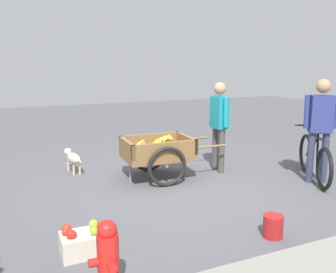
{
  "coord_description": "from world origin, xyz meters",
  "views": [
    {
      "loc": [
        2.34,
        4.95,
        1.89
      ],
      "look_at": [
        0.06,
        -0.15,
        0.75
      ],
      "focal_mm": 38.48,
      "sensor_mm": 36.0,
      "label": 1
    }
  ],
  "objects_px": {
    "dog": "(73,158)",
    "fruit_cart": "(158,153)",
    "vendor_person": "(219,119)",
    "apple_crate": "(83,242)",
    "fire_hydrant": "(108,259)",
    "plastic_bucket": "(273,226)",
    "bicycle": "(314,159)",
    "cyclist_person": "(321,121)"
  },
  "relations": [
    {
      "from": "dog",
      "to": "fruit_cart",
      "type": "bearing_deg",
      "value": 144.07
    },
    {
      "from": "vendor_person",
      "to": "apple_crate",
      "type": "xyz_separation_m",
      "value": [
        2.77,
        1.91,
        -0.81
      ]
    },
    {
      "from": "vendor_person",
      "to": "dog",
      "type": "distance_m",
      "value": 2.65
    },
    {
      "from": "vendor_person",
      "to": "fire_hydrant",
      "type": "height_order",
      "value": "vendor_person"
    },
    {
      "from": "plastic_bucket",
      "to": "apple_crate",
      "type": "bearing_deg",
      "value": -13.84
    },
    {
      "from": "fruit_cart",
      "to": "fire_hydrant",
      "type": "xyz_separation_m",
      "value": [
        1.56,
        2.72,
        -0.1
      ]
    },
    {
      "from": "dog",
      "to": "apple_crate",
      "type": "bearing_deg",
      "value": 82.33
    },
    {
      "from": "fruit_cart",
      "to": "dog",
      "type": "relative_size",
      "value": 2.52
    },
    {
      "from": "bicycle",
      "to": "fire_hydrant",
      "type": "height_order",
      "value": "bicycle"
    },
    {
      "from": "cyclist_person",
      "to": "fire_hydrant",
      "type": "xyz_separation_m",
      "value": [
        3.82,
        1.49,
        -0.66
      ]
    },
    {
      "from": "vendor_person",
      "to": "apple_crate",
      "type": "height_order",
      "value": "vendor_person"
    },
    {
      "from": "cyclist_person",
      "to": "fire_hydrant",
      "type": "height_order",
      "value": "cyclist_person"
    },
    {
      "from": "cyclist_person",
      "to": "dog",
      "type": "relative_size",
      "value": 2.49
    },
    {
      "from": "cyclist_person",
      "to": "dog",
      "type": "xyz_separation_m",
      "value": [
        3.5,
        -2.13,
        -0.73
      ]
    },
    {
      "from": "bicycle",
      "to": "plastic_bucket",
      "type": "relative_size",
      "value": 5.87
    },
    {
      "from": "fruit_cart",
      "to": "apple_crate",
      "type": "xyz_separation_m",
      "value": [
        1.63,
        1.95,
        -0.31
      ]
    },
    {
      "from": "cyclist_person",
      "to": "plastic_bucket",
      "type": "relative_size",
      "value": 6.6
    },
    {
      "from": "vendor_person",
      "to": "dog",
      "type": "relative_size",
      "value": 2.36
    },
    {
      "from": "dog",
      "to": "fire_hydrant",
      "type": "xyz_separation_m",
      "value": [
        0.32,
        3.62,
        0.06
      ]
    },
    {
      "from": "vendor_person",
      "to": "cyclist_person",
      "type": "bearing_deg",
      "value": 133.51
    },
    {
      "from": "fire_hydrant",
      "to": "plastic_bucket",
      "type": "relative_size",
      "value": 2.67
    },
    {
      "from": "fruit_cart",
      "to": "vendor_person",
      "type": "bearing_deg",
      "value": 177.6
    },
    {
      "from": "plastic_bucket",
      "to": "cyclist_person",
      "type": "bearing_deg",
      "value": -147.32
    },
    {
      "from": "vendor_person",
      "to": "apple_crate",
      "type": "bearing_deg",
      "value": 34.58
    },
    {
      "from": "bicycle",
      "to": "apple_crate",
      "type": "xyz_separation_m",
      "value": [
        3.96,
        0.86,
        -0.22
      ]
    },
    {
      "from": "dog",
      "to": "fire_hydrant",
      "type": "bearing_deg",
      "value": 84.92
    },
    {
      "from": "vendor_person",
      "to": "bicycle",
      "type": "distance_m",
      "value": 1.69
    },
    {
      "from": "fire_hydrant",
      "to": "vendor_person",
      "type": "bearing_deg",
      "value": -135.34
    },
    {
      "from": "cyclist_person",
      "to": "plastic_bucket",
      "type": "bearing_deg",
      "value": 32.68
    },
    {
      "from": "vendor_person",
      "to": "fire_hydrant",
      "type": "xyz_separation_m",
      "value": [
        2.7,
        2.67,
        -0.6
      ]
    },
    {
      "from": "fruit_cart",
      "to": "cyclist_person",
      "type": "relative_size",
      "value": 1.01
    },
    {
      "from": "apple_crate",
      "to": "cyclist_person",
      "type": "bearing_deg",
      "value": -169.4
    },
    {
      "from": "cyclist_person",
      "to": "apple_crate",
      "type": "distance_m",
      "value": 4.05
    },
    {
      "from": "fruit_cart",
      "to": "fire_hydrant",
      "type": "height_order",
      "value": "fruit_cart"
    },
    {
      "from": "fruit_cart",
      "to": "dog",
      "type": "bearing_deg",
      "value": -35.93
    },
    {
      "from": "plastic_bucket",
      "to": "apple_crate",
      "type": "relative_size",
      "value": 0.57
    },
    {
      "from": "bicycle",
      "to": "plastic_bucket",
      "type": "height_order",
      "value": "bicycle"
    },
    {
      "from": "vendor_person",
      "to": "plastic_bucket",
      "type": "height_order",
      "value": "vendor_person"
    },
    {
      "from": "fire_hydrant",
      "to": "plastic_bucket",
      "type": "bearing_deg",
      "value": -171.87
    },
    {
      "from": "cyclist_person",
      "to": "apple_crate",
      "type": "xyz_separation_m",
      "value": [
        3.89,
        0.73,
        -0.87
      ]
    },
    {
      "from": "dog",
      "to": "bicycle",
      "type": "bearing_deg",
      "value": 150.84
    },
    {
      "from": "fruit_cart",
      "to": "bicycle",
      "type": "xyz_separation_m",
      "value": [
        -2.33,
        1.09,
        -0.08
      ]
    }
  ]
}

